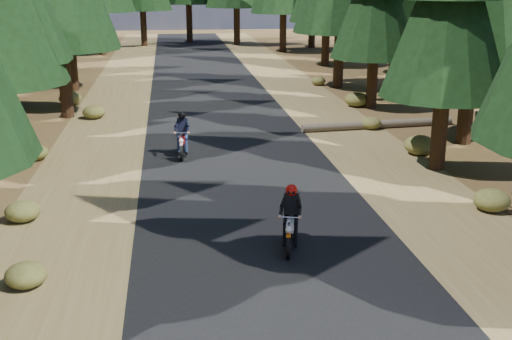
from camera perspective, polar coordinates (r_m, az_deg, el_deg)
The scene contains 8 objects.
ground at distance 14.91m, azimuth 0.79°, elevation -5.71°, with size 120.00×120.00×0.00m, color #463119.
road at distance 19.58m, azimuth -1.39°, elevation -0.13°, with size 6.00×100.00×0.01m, color black.
shoulder_l at distance 19.64m, azimuth -14.85°, elevation -0.67°, with size 3.20×100.00×0.01m, color brown.
shoulder_r at distance 20.59m, azimuth 11.44°, elevation 0.37°, with size 3.20×100.00×0.01m, color brown.
log_near at distance 25.64m, azimuth 10.81°, elevation 4.00°, with size 0.32×0.32×6.24m, color #4C4233.
understory_shrubs at distance 22.35m, azimuth 0.50°, elevation 2.74°, with size 14.13×29.86×0.65m.
rider_lead at distance 13.99m, azimuth 3.08°, elevation -5.18°, with size 0.87×1.66×1.42m.
rider_follow at distance 21.23m, azimuth -6.56°, elevation 2.49°, with size 0.64×1.70×1.48m.
Camera 1 is at (-2.07, -13.62, 5.71)m, focal length 45.00 mm.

